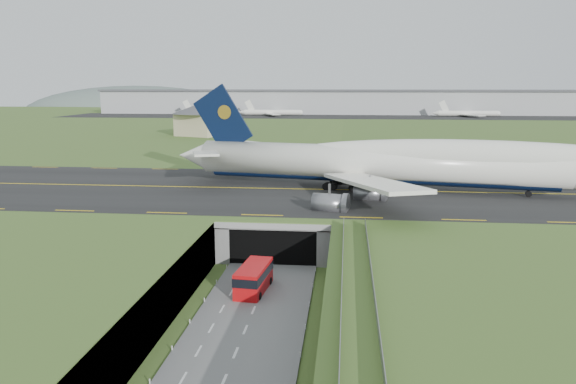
# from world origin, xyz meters

# --- Properties ---
(ground) EXTENTS (900.00, 900.00, 0.00)m
(ground) POSITION_xyz_m (0.00, 0.00, 0.00)
(ground) COLOR #406126
(ground) RESTS_ON ground
(airfield_deck) EXTENTS (800.00, 800.00, 6.00)m
(airfield_deck) POSITION_xyz_m (0.00, 0.00, 3.00)
(airfield_deck) COLOR gray
(airfield_deck) RESTS_ON ground
(trench_road) EXTENTS (12.00, 75.00, 0.20)m
(trench_road) POSITION_xyz_m (0.00, -7.50, 0.10)
(trench_road) COLOR slate
(trench_road) RESTS_ON ground
(taxiway) EXTENTS (800.00, 44.00, 0.18)m
(taxiway) POSITION_xyz_m (0.00, 33.00, 6.09)
(taxiway) COLOR black
(taxiway) RESTS_ON airfield_deck
(tunnel_portal) EXTENTS (17.00, 22.30, 6.00)m
(tunnel_portal) POSITION_xyz_m (0.00, 16.71, 3.33)
(tunnel_portal) COLOR gray
(tunnel_portal) RESTS_ON ground
(guideway) EXTENTS (3.00, 53.00, 7.05)m
(guideway) POSITION_xyz_m (11.00, -19.11, 5.32)
(guideway) COLOR #A8A8A3
(guideway) RESTS_ON ground
(jumbo_jet) EXTENTS (87.79, 56.95, 19.18)m
(jumbo_jet) POSITION_xyz_m (20.70, 33.26, 11.15)
(jumbo_jet) COLOR white
(jumbo_jet) RESTS_ON ground
(shuttle_tram) EXTENTS (3.73, 8.12, 3.20)m
(shuttle_tram) POSITION_xyz_m (-0.95, -2.03, 1.76)
(shuttle_tram) COLOR red
(shuttle_tram) RESTS_ON ground
(service_building) EXTENTS (29.35, 29.35, 12.20)m
(service_building) POSITION_xyz_m (-43.09, 138.24, 13.23)
(service_building) COLOR #C6B78F
(service_building) RESTS_ON ground
(cargo_terminal) EXTENTS (320.00, 67.00, 15.60)m
(cargo_terminal) POSITION_xyz_m (-0.09, 299.41, 13.96)
(cargo_terminal) COLOR #B2B2B2
(cargo_terminal) RESTS_ON ground
(distant_hills) EXTENTS (700.00, 91.00, 60.00)m
(distant_hills) POSITION_xyz_m (64.38, 430.00, -4.00)
(distant_hills) COLOR #51615B
(distant_hills) RESTS_ON ground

